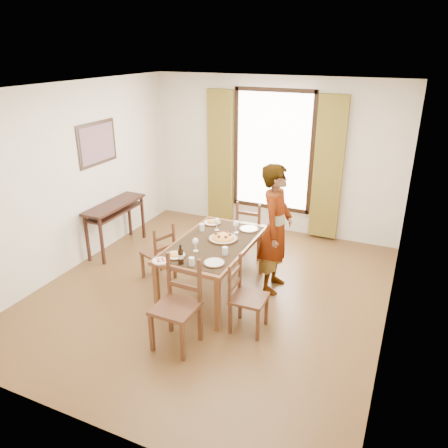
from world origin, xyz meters
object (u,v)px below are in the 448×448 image
at_px(console_table, 115,210).
at_px(man, 276,229).
at_px(pasta_platter, 223,236).
at_px(dining_table, 213,247).

xyz_separation_m(console_table, man, (2.75, -0.14, 0.20)).
bearing_deg(man, console_table, 84.89).
relative_size(man, pasta_platter, 4.44).
bearing_deg(man, dining_table, 120.29).
height_order(console_table, dining_table, console_table).
bearing_deg(console_table, dining_table, -16.12).
height_order(man, pasta_platter, man).
bearing_deg(console_table, man, -2.91).
bearing_deg(dining_table, console_table, 163.88).
distance_m(man, pasta_platter, 0.71).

